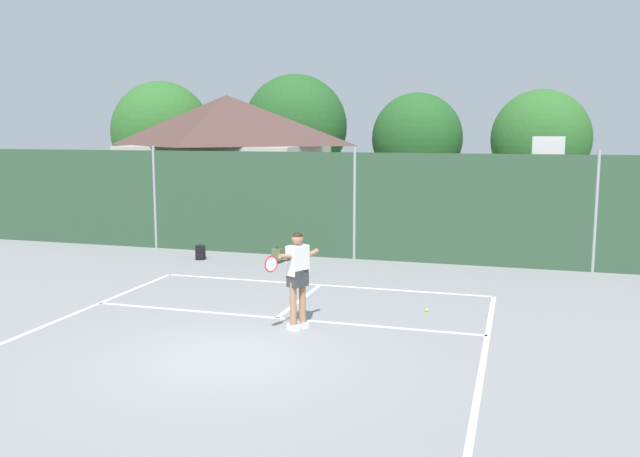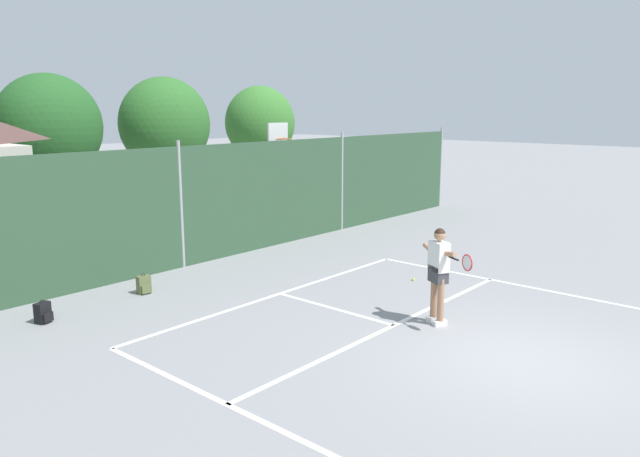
% 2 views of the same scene
% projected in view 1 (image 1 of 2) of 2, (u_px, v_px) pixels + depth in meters
% --- Properties ---
extents(ground_plane, '(120.00, 120.00, 0.00)m').
position_uv_depth(ground_plane, '(225.00, 358.00, 11.09)').
color(ground_plane, gray).
extents(court_markings, '(8.30, 11.10, 0.01)m').
position_uv_depth(court_markings, '(241.00, 346.00, 11.71)').
color(court_markings, white).
rests_on(court_markings, ground).
extents(chainlink_fence, '(26.09, 0.09, 3.25)m').
position_uv_depth(chainlink_fence, '(355.00, 206.00, 19.40)').
color(chainlink_fence, '#2D4C33').
rests_on(chainlink_fence, ground).
extents(basketball_hoop, '(0.90, 0.67, 3.55)m').
position_uv_depth(basketball_hoop, '(547.00, 179.00, 19.53)').
color(basketball_hoop, '#9E9EA3').
rests_on(basketball_hoop, ground).
extents(clubhouse_building, '(7.14, 5.73, 5.02)m').
position_uv_depth(clubhouse_building, '(228.00, 160.00, 25.31)').
color(clubhouse_building, beige).
rests_on(clubhouse_building, ground).
extents(treeline_backdrop, '(25.20, 4.04, 6.03)m').
position_uv_depth(treeline_backdrop, '(351.00, 134.00, 27.35)').
color(treeline_backdrop, brown).
rests_on(treeline_backdrop, ground).
extents(tennis_player, '(0.63, 1.34, 1.85)m').
position_uv_depth(tennis_player, '(297.00, 271.00, 12.57)').
color(tennis_player, silver).
rests_on(tennis_player, ground).
extents(tennis_ball, '(0.07, 0.07, 0.07)m').
position_uv_depth(tennis_ball, '(426.00, 310.00, 13.92)').
color(tennis_ball, '#CCE033').
rests_on(tennis_ball, ground).
extents(backpack_black, '(0.33, 0.31, 0.46)m').
position_uv_depth(backpack_black, '(200.00, 253.00, 19.50)').
color(backpack_black, black).
rests_on(backpack_black, ground).
extents(backpack_olive, '(0.30, 0.27, 0.46)m').
position_uv_depth(backpack_olive, '(277.00, 256.00, 19.00)').
color(backpack_olive, '#566038').
rests_on(backpack_olive, ground).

